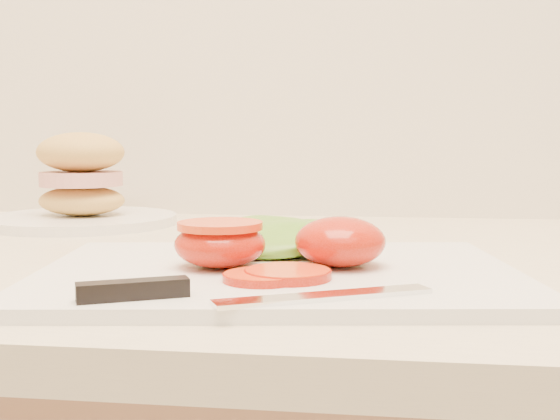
# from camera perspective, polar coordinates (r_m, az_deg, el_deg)

# --- Properties ---
(cutting_board) EXTENTS (0.41, 0.32, 0.01)m
(cutting_board) POSITION_cam_1_polar(r_m,az_deg,el_deg) (0.56, -0.13, -5.22)
(cutting_board) COLOR silver
(cutting_board) RESTS_ON counter
(tomato_half_dome) EXTENTS (0.07, 0.07, 0.04)m
(tomato_half_dome) POSITION_cam_1_polar(r_m,az_deg,el_deg) (0.56, 4.91, -2.57)
(tomato_half_dome) COLOR red
(tomato_half_dome) RESTS_ON cutting_board
(tomato_half_cut) EXTENTS (0.07, 0.07, 0.04)m
(tomato_half_cut) POSITION_cam_1_polar(r_m,az_deg,el_deg) (0.56, -4.89, -2.62)
(tomato_half_cut) COLOR red
(tomato_half_cut) RESTS_ON cutting_board
(tomato_slice_0) EXTENTS (0.06, 0.06, 0.01)m
(tomato_slice_0) POSITION_cam_1_polar(r_m,az_deg,el_deg) (0.51, 0.63, -5.21)
(tomato_slice_0) COLOR orange
(tomato_slice_0) RESTS_ON cutting_board
(tomato_slice_1) EXTENTS (0.05, 0.05, 0.01)m
(tomato_slice_1) POSITION_cam_1_polar(r_m,az_deg,el_deg) (0.51, -1.50, -5.46)
(tomato_slice_1) COLOR orange
(tomato_slice_1) RESTS_ON cutting_board
(lettuce_leaf_0) EXTENTS (0.17, 0.15, 0.03)m
(lettuce_leaf_0) POSITION_cam_1_polar(r_m,az_deg,el_deg) (0.63, -1.57, -2.24)
(lettuce_leaf_0) COLOR #6DA02A
(lettuce_leaf_0) RESTS_ON cutting_board
(lettuce_leaf_1) EXTENTS (0.13, 0.12, 0.02)m
(lettuce_leaf_1) POSITION_cam_1_polar(r_m,az_deg,el_deg) (0.64, 2.64, -2.28)
(lettuce_leaf_1) COLOR #6DA02A
(lettuce_leaf_1) RESTS_ON cutting_board
(knife) EXTENTS (0.23, 0.08, 0.01)m
(knife) POSITION_cam_1_polar(r_m,az_deg,el_deg) (0.45, -5.84, -6.67)
(knife) COLOR silver
(knife) RESTS_ON cutting_board
(sandwich_plate) EXTENTS (0.24, 0.24, 0.12)m
(sandwich_plate) POSITION_cam_1_polar(r_m,az_deg,el_deg) (0.94, -15.82, 1.45)
(sandwich_plate) COLOR white
(sandwich_plate) RESTS_ON counter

